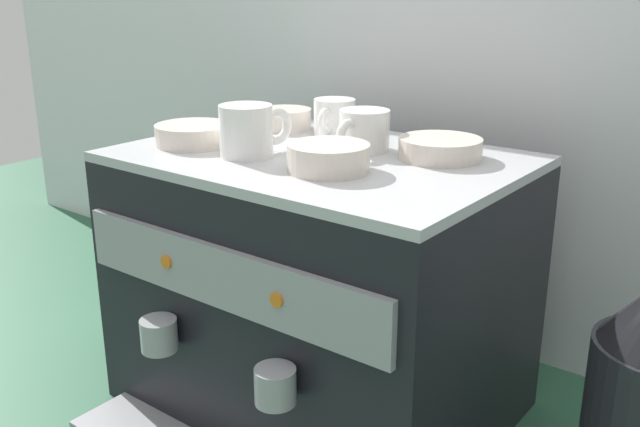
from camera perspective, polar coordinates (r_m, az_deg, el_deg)
The scene contains 11 objects.
ground_plane at distance 1.29m, azimuth 0.00°, elevation -14.59°, with size 4.00×4.00×0.00m, color #28563D.
tiled_backsplash_wall at distance 1.40m, azimuth 9.51°, elevation 12.43°, with size 2.80×0.03×1.13m, color silver.
espresso_machine at distance 1.18m, azimuth -0.14°, elevation -5.76°, with size 0.61×0.54×0.44m.
ceramic_cup_0 at distance 1.13m, azimuth 3.47°, elevation 6.64°, with size 0.08×0.12×0.06m.
ceramic_cup_1 at distance 1.24m, azimuth 1.11°, elevation 7.68°, with size 0.07×0.11×0.06m.
ceramic_cup_2 at distance 1.10m, azimuth -5.72°, elevation 6.63°, with size 0.08×0.12×0.08m.
ceramic_bowl_0 at distance 1.10m, azimuth 9.58°, elevation 5.12°, with size 0.13×0.13×0.03m.
ceramic_bowl_1 at distance 1.01m, azimuth 0.67°, elevation 4.44°, with size 0.12×0.12×0.04m.
ceramic_bowl_2 at distance 1.31m, azimuth -2.82°, elevation 7.54°, with size 0.10×0.10×0.04m.
ceramic_bowl_3 at distance 1.20m, azimuth -10.08°, elevation 6.21°, with size 0.13×0.13×0.03m.
milk_pitcher at distance 1.54m, azimuth -13.61°, elevation -6.21°, with size 0.11×0.11×0.15m, color #B7B7BC.
Camera 1 is at (0.66, -0.86, 0.70)m, focal length 40.01 mm.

